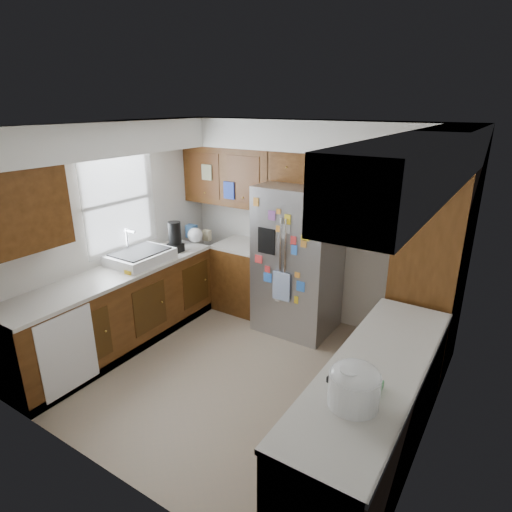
{
  "coord_description": "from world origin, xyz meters",
  "views": [
    {
      "loc": [
        2.17,
        -3.12,
        2.68
      ],
      "look_at": [
        -0.06,
        0.35,
        1.2
      ],
      "focal_mm": 30.0,
      "sensor_mm": 36.0,
      "label": 1
    }
  ],
  "objects_px": {
    "pantry": "(430,273)",
    "rice_cooker": "(354,384)",
    "paper_towel": "(348,389)",
    "fridge": "(298,260)"
  },
  "relations": [
    {
      "from": "pantry",
      "to": "rice_cooker",
      "type": "height_order",
      "value": "pantry"
    },
    {
      "from": "paper_towel",
      "to": "pantry",
      "type": "bearing_deg",
      "value": 89.46
    },
    {
      "from": "fridge",
      "to": "paper_towel",
      "type": "relative_size",
      "value": 6.63
    },
    {
      "from": "pantry",
      "to": "fridge",
      "type": "relative_size",
      "value": 1.19
    },
    {
      "from": "paper_towel",
      "to": "rice_cooker",
      "type": "bearing_deg",
      "value": 67.06
    },
    {
      "from": "pantry",
      "to": "fridge",
      "type": "bearing_deg",
      "value": 177.94
    },
    {
      "from": "rice_cooker",
      "to": "paper_towel",
      "type": "distance_m",
      "value": 0.05
    },
    {
      "from": "pantry",
      "to": "rice_cooker",
      "type": "distance_m",
      "value": 2.11
    },
    {
      "from": "rice_cooker",
      "to": "pantry",
      "type": "bearing_deg",
      "value": 89.99
    },
    {
      "from": "pantry",
      "to": "paper_towel",
      "type": "height_order",
      "value": "pantry"
    }
  ]
}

